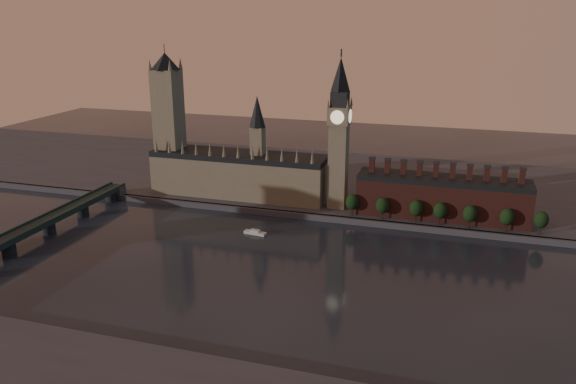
% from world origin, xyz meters
% --- Properties ---
extents(ground, '(900.00, 900.00, 0.00)m').
position_xyz_m(ground, '(0.00, 0.00, 0.00)').
color(ground, black).
rests_on(ground, ground).
extents(north_bank, '(900.00, 182.00, 4.00)m').
position_xyz_m(north_bank, '(0.00, 178.04, 2.00)').
color(north_bank, '#45454A').
rests_on(north_bank, ground).
extents(palace_of_westminster, '(130.00, 30.30, 74.00)m').
position_xyz_m(palace_of_westminster, '(-64.41, 114.91, 21.63)').
color(palace_of_westminster, '#787055').
rests_on(palace_of_westminster, north_bank).
extents(victoria_tower, '(24.00, 24.00, 108.00)m').
position_xyz_m(victoria_tower, '(-120.00, 115.00, 59.09)').
color(victoria_tower, '#787055').
rests_on(victoria_tower, north_bank).
extents(big_ben, '(15.00, 15.00, 107.00)m').
position_xyz_m(big_ben, '(10.00, 110.00, 56.83)').
color(big_ben, '#787055').
rests_on(big_ben, north_bank).
extents(chimney_block, '(110.00, 25.00, 37.00)m').
position_xyz_m(chimney_block, '(80.00, 110.00, 17.82)').
color(chimney_block, '#5D2923').
rests_on(chimney_block, north_bank).
extents(embankment_tree_0, '(8.60, 8.60, 14.88)m').
position_xyz_m(embankment_tree_0, '(23.28, 95.01, 13.47)').
color(embankment_tree_0, black).
rests_on(embankment_tree_0, north_bank).
extents(embankment_tree_1, '(8.60, 8.60, 14.88)m').
position_xyz_m(embankment_tree_1, '(43.46, 93.55, 13.47)').
color(embankment_tree_1, black).
rests_on(embankment_tree_1, north_bank).
extents(embankment_tree_2, '(8.60, 8.60, 14.88)m').
position_xyz_m(embankment_tree_2, '(64.92, 94.65, 13.47)').
color(embankment_tree_2, black).
rests_on(embankment_tree_2, north_bank).
extents(embankment_tree_3, '(8.60, 8.60, 14.88)m').
position_xyz_m(embankment_tree_3, '(79.84, 94.43, 13.47)').
color(embankment_tree_3, black).
rests_on(embankment_tree_3, north_bank).
extents(embankment_tree_4, '(8.60, 8.60, 14.88)m').
position_xyz_m(embankment_tree_4, '(97.85, 93.87, 13.47)').
color(embankment_tree_4, black).
rests_on(embankment_tree_4, north_bank).
extents(embankment_tree_5, '(8.60, 8.60, 14.88)m').
position_xyz_m(embankment_tree_5, '(119.59, 94.31, 13.47)').
color(embankment_tree_5, black).
rests_on(embankment_tree_5, north_bank).
extents(embankment_tree_6, '(8.60, 8.60, 14.88)m').
position_xyz_m(embankment_tree_6, '(139.21, 95.42, 13.47)').
color(embankment_tree_6, black).
rests_on(embankment_tree_6, north_bank).
extents(westminster_bridge, '(14.00, 200.00, 11.55)m').
position_xyz_m(westminster_bridge, '(-155.00, -2.70, 7.44)').
color(westminster_bridge, '#1E2F28').
rests_on(westminster_bridge, ground).
extents(river_boat, '(14.79, 5.95, 2.88)m').
position_xyz_m(river_boat, '(-30.48, 54.17, 1.10)').
color(river_boat, '#BCBCBC').
rests_on(river_boat, ground).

